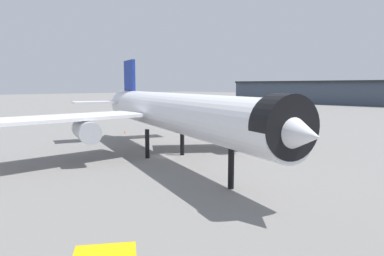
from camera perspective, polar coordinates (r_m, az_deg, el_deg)
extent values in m
plane|color=slate|center=(61.11, -4.83, -4.54)|extent=(900.00, 900.00, 0.00)
cylinder|color=white|center=(57.85, -3.26, 2.56)|extent=(55.50, 25.68, 5.94)
cone|color=white|center=(33.26, 15.47, -0.74)|extent=(8.17, 7.75, 5.82)
cone|color=white|center=(84.94, -10.49, 3.78)|extent=(9.22, 8.01, 5.64)
cylinder|color=black|center=(34.11, 14.20, 0.23)|extent=(4.62, 6.56, 6.00)
cube|color=white|center=(69.10, 7.62, 2.57)|extent=(23.17, 25.76, 0.48)
cylinder|color=#B7BAC1|center=(66.48, 6.00, 0.73)|extent=(8.63, 5.88, 3.27)
cube|color=white|center=(58.40, -19.47, 1.50)|extent=(10.31, 26.08, 0.48)
cylinder|color=#B7BAC1|center=(57.64, -16.21, -0.41)|extent=(8.63, 5.88, 3.27)
cube|color=navy|center=(80.43, -9.73, 7.02)|extent=(6.62, 2.97, 9.51)
cube|color=white|center=(83.60, -5.50, 4.22)|extent=(8.43, 11.42, 0.36)
cube|color=white|center=(80.11, -14.47, 3.93)|extent=(8.43, 11.42, 0.36)
cylinder|color=black|center=(42.41, 6.12, -6.30)|extent=(0.71, 0.71, 4.75)
cylinder|color=black|center=(62.27, -1.54, -2.09)|extent=(0.71, 0.71, 4.75)
cylinder|color=black|center=(60.07, -7.01, -2.46)|extent=(0.71, 0.71, 4.75)
cone|color=#F2600C|center=(92.29, -10.45, -0.62)|extent=(0.49, 0.49, 0.61)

